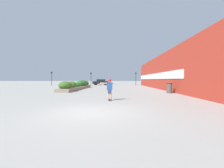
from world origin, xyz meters
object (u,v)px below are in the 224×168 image
object	(u,v)px
skateboarder	(110,87)
traffic_light_right	(136,76)
car_center_left	(167,82)
car_leftmost	(101,82)
traffic_light_left	(91,77)
skateboard	(110,100)
traffic_light_far_left	(52,76)
trash_bin	(169,88)

from	to	relation	value
skateboarder	traffic_light_right	size ratio (longest dim) A/B	0.44
skateboarder	car_center_left	world-z (taller)	skateboarder
car_leftmost	traffic_light_left	bearing A→B (deg)	142.51
skateboard	traffic_light_far_left	world-z (taller)	traffic_light_far_left
trash_bin	traffic_light_left	xyz separation A→B (m)	(-12.33, 21.19, 1.70)
skateboarder	car_center_left	distance (m)	33.54
trash_bin	car_center_left	world-z (taller)	car_center_left
skateboard	traffic_light_right	bearing A→B (deg)	81.58
skateboard	traffic_light_left	xyz separation A→B (m)	(-6.14, 27.10, 2.18)
trash_bin	traffic_light_far_left	xyz separation A→B (m)	(-22.49, 21.25, 1.84)
traffic_light_left	traffic_light_right	world-z (taller)	traffic_light_right
skateboarder	trash_bin	xyz separation A→B (m)	(6.19, 5.91, -0.43)
car_leftmost	traffic_light_left	world-z (taller)	traffic_light_left
traffic_light_far_left	traffic_light_left	bearing A→B (deg)	-0.34
car_leftmost	trash_bin	bearing A→B (deg)	-157.02
skateboarder	car_center_left	bearing A→B (deg)	67.87
traffic_light_left	traffic_light_far_left	xyz separation A→B (m)	(-10.16, 0.06, 0.14)
car_leftmost	traffic_light_far_left	bearing A→B (deg)	102.58
skateboard	trash_bin	distance (m)	8.58
traffic_light_left	traffic_light_right	distance (m)	11.26
skateboarder	traffic_light_far_left	size ratio (longest dim) A/B	0.42
skateboarder	car_leftmost	bearing A→B (deg)	100.01
traffic_light_left	car_leftmost	bearing A→B (deg)	52.51
trash_bin	car_leftmost	bearing A→B (deg)	112.98
skateboard	car_leftmost	size ratio (longest dim) A/B	0.14
skateboard	traffic_light_far_left	bearing A→B (deg)	123.39
traffic_light_far_left	skateboarder	bearing A→B (deg)	-59.04
trash_bin	traffic_light_far_left	distance (m)	30.99
traffic_light_far_left	traffic_light_right	bearing A→B (deg)	-1.26
skateboard	traffic_light_right	size ratio (longest dim) A/B	0.18
skateboarder	traffic_light_far_left	distance (m)	31.70
skateboard	car_center_left	world-z (taller)	car_center_left
traffic_light_left	traffic_light_far_left	bearing A→B (deg)	179.66
car_center_left	traffic_light_right	distance (m)	9.72
car_center_left	skateboarder	bearing A→B (deg)	155.44
traffic_light_left	traffic_light_right	xyz separation A→B (m)	(11.25, -0.41, 0.01)
car_center_left	traffic_light_far_left	world-z (taller)	traffic_light_far_left
traffic_light_left	traffic_light_right	bearing A→B (deg)	-2.08
skateboard	traffic_light_left	bearing A→B (deg)	105.18
trash_bin	traffic_light_far_left	bearing A→B (deg)	136.63
skateboarder	car_leftmost	size ratio (longest dim) A/B	0.35
car_center_left	traffic_light_left	size ratio (longest dim) A/B	1.17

